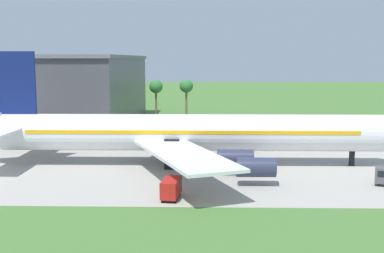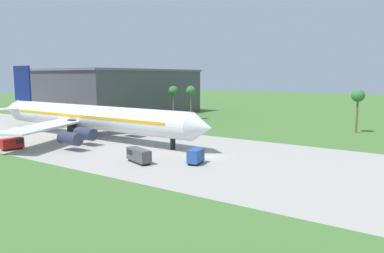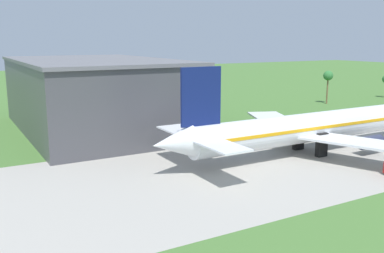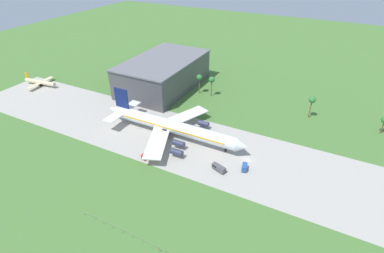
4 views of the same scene
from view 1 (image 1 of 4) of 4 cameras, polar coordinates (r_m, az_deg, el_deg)
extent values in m
cylinder|color=white|center=(80.24, 0.00, -0.71)|extent=(63.58, 6.10, 6.10)
cube|color=#EFA314|center=(80.17, 0.00, -0.38)|extent=(54.05, 6.23, 0.61)
cube|color=navy|center=(85.52, -20.58, 4.87)|extent=(7.93, 0.50, 10.38)
cube|color=white|center=(86.28, -20.53, 0.01)|extent=(5.49, 24.41, 0.30)
cube|color=white|center=(67.80, -1.10, -3.24)|extent=(16.99, 26.82, 0.44)
cube|color=white|center=(93.14, -0.43, -0.16)|extent=(16.99, 26.82, 0.44)
cylinder|color=#2D334C|center=(73.68, 5.15, -3.77)|extent=(5.49, 2.75, 2.75)
cylinder|color=#2D334C|center=(67.96, 7.57, -4.81)|extent=(5.49, 2.75, 2.75)
cylinder|color=#2D334C|center=(88.04, 4.52, -1.83)|extent=(5.49, 2.75, 2.75)
cylinder|color=#2D334C|center=(94.22, 5.82, -1.20)|extent=(5.49, 2.75, 2.75)
cube|color=black|center=(84.48, 18.44, -2.79)|extent=(0.70, 0.90, 4.91)
cube|color=black|center=(77.61, -2.41, -3.31)|extent=(2.40, 1.20, 4.91)
cube|color=black|center=(84.19, -2.11, -2.42)|extent=(2.40, 1.20, 4.91)
cube|color=black|center=(61.98, -2.49, -8.38)|extent=(2.29, 4.08, 0.40)
cube|color=#B21E19|center=(61.63, -2.49, -7.24)|extent=(2.57, 4.79, 2.16)
cube|color=black|center=(62.74, -2.27, -6.66)|extent=(2.23, 1.85, 0.90)
cube|color=#47474C|center=(131.90, -14.93, 3.92)|extent=(36.00, 60.00, 17.81)
cube|color=slate|center=(131.61, -15.07, 7.96)|extent=(36.72, 61.20, 0.80)
cylinder|color=brown|center=(129.17, -0.67, 2.36)|extent=(0.56, 0.56, 9.94)
sphere|color=#337538|center=(128.74, -0.68, 4.82)|extent=(3.60, 3.60, 3.60)
cylinder|color=brown|center=(129.72, -4.27, 2.32)|extent=(0.56, 0.56, 9.78)
sphere|color=#337538|center=(129.29, -4.29, 4.75)|extent=(3.60, 3.60, 3.60)
camera|label=2|loc=(75.59, 79.30, 0.28)|focal=35.00mm
camera|label=3|loc=(71.97, -77.02, 6.50)|focal=40.00mm
camera|label=4|loc=(90.84, 118.77, 40.33)|focal=28.00mm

